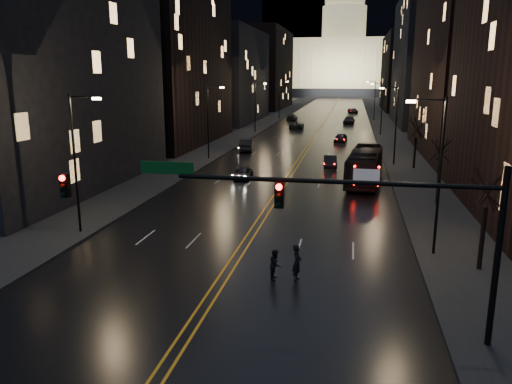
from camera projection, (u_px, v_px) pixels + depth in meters
The scene contains 36 objects.
ground at pixel (196, 321), 20.98m from camera, with size 900.00×900.00×0.00m, color black.
road at pixel (331, 111), 145.31m from camera, with size 20.00×320.00×0.02m, color black.
sidewalk_left at pixel (284, 110), 147.86m from camera, with size 8.00×320.00×0.16m, color black.
sidewalk_right at pixel (381, 111), 142.73m from camera, with size 8.00×320.00×0.16m, color black.
center_line at pixel (331, 111), 145.31m from camera, with size 0.62×320.00×0.01m, color orange.
building_left_near at pixel (38, 65), 43.37m from camera, with size 12.00×28.00×22.00m, color black.
building_left_mid at pixel (168, 48), 73.30m from camera, with size 12.00×30.00×28.00m, color black.
building_left_far at pixel (230, 76), 110.55m from camera, with size 12.00×34.00×20.00m, color black.
building_left_dist at pixel (266, 69), 156.00m from camera, with size 12.00×40.00×24.00m, color black.
building_right_tall at pixel (482, 0), 60.63m from camera, with size 12.00×30.00×38.00m, color black.
building_right_mid at pixel (429, 61), 102.16m from camera, with size 12.00×34.00×26.00m, color black.
building_right_dist at pixel (405, 72), 148.52m from camera, with size 12.00×40.00×22.00m, color black.
capitol at pixel (343, 62), 256.18m from camera, with size 90.00×50.00×58.50m.
traffic_signal at pixel (343, 211), 18.74m from camera, with size 17.29×0.45×7.00m.
streetlamp_right_near at pixel (437, 168), 27.41m from camera, with size 2.13×0.25×9.00m.
streetlamp_left_near at pixel (77, 157), 31.37m from camera, with size 2.13×0.25×9.00m.
streetlamp_right_mid at pixel (395, 121), 56.10m from camera, with size 2.13×0.25×9.00m.
streetlamp_left_mid at pixel (209, 118), 60.07m from camera, with size 2.13×0.25×9.00m.
streetlamp_right_far at pixel (381, 106), 84.79m from camera, with size 2.13×0.25×9.00m.
streetlamp_left_far at pixel (256, 104), 88.76m from camera, with size 2.13×0.25×9.00m.
streetlamp_right_dist at pixel (374, 98), 113.48m from camera, with size 2.13×0.25×9.00m.
streetlamp_left_dist at pixel (280, 97), 117.45m from camera, with size 2.13×0.25×9.00m.
tree_right_near at pixel (488, 188), 25.22m from camera, with size 2.40×2.40×6.65m.
tree_right_mid at pixel (441, 149), 38.61m from camera, with size 2.40×2.40×6.65m.
tree_right_far at pixel (417, 128), 53.91m from camera, with size 2.40×2.40×6.65m.
bus at pixel (365, 166), 47.81m from camera, with size 2.74×11.70×3.26m, color black.
oncoming_car_a at pixel (243, 172), 49.63m from camera, with size 1.64×4.08×1.39m, color black.
oncoming_car_b at pixel (247, 145), 68.07m from camera, with size 1.72×4.93×1.62m, color black.
oncoming_car_c at pixel (297, 125), 96.72m from camera, with size 2.35×5.09×1.42m, color black.
oncoming_car_d at pixel (292, 117), 114.56m from camera, with size 2.09×5.14×1.49m, color black.
receding_car_a at pixel (330, 161), 55.93m from camera, with size 1.41×4.05×1.34m, color black.
receding_car_b at pixel (341, 138), 76.71m from camera, with size 1.70×4.23×1.44m, color black.
receding_car_c at pixel (349, 120), 106.56m from camera, with size 2.20×5.40×1.57m, color black.
receding_car_d at pixel (353, 111), 136.40m from camera, with size 2.43×5.27×1.46m, color black.
pedestrian_a at pixel (297, 263), 24.87m from camera, with size 0.69×0.45×1.89m, color black.
pedestrian_b at pixel (275, 264), 25.11m from camera, with size 0.76×0.42×1.56m, color black.
Camera 1 is at (6.11, -18.38, 10.05)m, focal length 35.00 mm.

